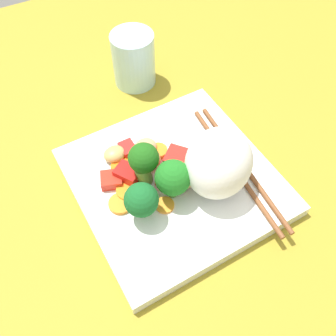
{
  "coord_description": "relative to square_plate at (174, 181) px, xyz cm",
  "views": [
    {
      "loc": [
        -25.56,
        14.36,
        44.64
      ],
      "look_at": [
        0.5,
        0.7,
        3.88
      ],
      "focal_mm": 41.0,
      "sensor_mm": 36.0,
      "label": 1
    }
  ],
  "objects": [
    {
      "name": "ground_plane",
      "position": [
        0.0,
        0.0,
        -1.94
      ],
      "size": [
        110.0,
        110.0,
        2.0
      ],
      "primitive_type": "cube",
      "color": "olive"
    },
    {
      "name": "square_plate",
      "position": [
        0.0,
        0.0,
        0.0
      ],
      "size": [
        26.58,
        26.58,
        1.88
      ],
      "primitive_type": "cube",
      "rotation": [
        0.0,
        0.0,
        0.04
      ],
      "color": "white",
      "rests_on": "ground_plane"
    },
    {
      "name": "rice_mound",
      "position": [
        -3.29,
        -4.43,
        5.37
      ],
      "size": [
        12.33,
        12.56,
        8.86
      ],
      "primitive_type": "ellipsoid",
      "rotation": [
        0.0,
        0.0,
        2.2
      ],
      "color": "white",
      "rests_on": "square_plate"
    },
    {
      "name": "broccoli_floret_0",
      "position": [
        1.49,
        3.66,
        5.14
      ],
      "size": [
        3.98,
        3.98,
        6.85
      ],
      "color": "#5A9341",
      "rests_on": "square_plate"
    },
    {
      "name": "broccoli_floret_1",
      "position": [
        -3.19,
        6.23,
        4.45
      ],
      "size": [
        4.28,
        4.28,
        5.81
      ],
      "color": "#569948",
      "rests_on": "square_plate"
    },
    {
      "name": "broccoli_floret_2",
      "position": [
        -2.31,
        1.5,
        4.81
      ],
      "size": [
        4.59,
        4.59,
        6.29
      ],
      "color": "#58A23D",
      "rests_on": "square_plate"
    },
    {
      "name": "carrot_slice_0",
      "position": [
        0.66,
        6.52,
        1.34
      ],
      "size": [
        3.54,
        3.54,
        0.8
      ],
      "primitive_type": "cylinder",
      "rotation": [
        0.0,
        0.0,
        1.72
      ],
      "color": "orange",
      "rests_on": "square_plate"
    },
    {
      "name": "carrot_slice_1",
      "position": [
        -0.84,
        5.05,
        1.3
      ],
      "size": [
        2.61,
        2.61,
        0.72
      ],
      "primitive_type": "cylinder",
      "rotation": [
        0.0,
        0.0,
        4.81
      ],
      "color": "orange",
      "rests_on": "square_plate"
    },
    {
      "name": "carrot_slice_2",
      "position": [
        4.61,
        5.62,
        1.25
      ],
      "size": [
        4.1,
        4.1,
        0.63
      ],
      "primitive_type": "cylinder",
      "rotation": [
        0.0,
        0.0,
        5.11
      ],
      "color": "orange",
      "rests_on": "square_plate"
    },
    {
      "name": "carrot_slice_3",
      "position": [
        -3.38,
        3.18,
        1.16
      ],
      "size": [
        3.32,
        3.32,
        0.43
      ],
      "primitive_type": "cylinder",
      "rotation": [
        0.0,
        0.0,
        2.13
      ],
      "color": "orange",
      "rests_on": "square_plate"
    },
    {
      "name": "carrot_slice_4",
      "position": [
        4.77,
        -0.41,
        1.33
      ],
      "size": [
        3.36,
        3.36,
        0.77
      ],
      "primitive_type": "cylinder",
      "rotation": [
        0.0,
        0.0,
        4.31
      ],
      "color": "orange",
      "rests_on": "square_plate"
    },
    {
      "name": "carrot_slice_5",
      "position": [
        -0.57,
        8.16,
        1.22
      ],
      "size": [
        4.35,
        4.35,
        0.56
      ],
      "primitive_type": "cylinder",
      "rotation": [
        0.0,
        0.0,
        0.81
      ],
      "color": "orange",
      "rests_on": "square_plate"
    },
    {
      "name": "pepper_chunk_0",
      "position": [
        1.82,
        -1.32,
        2.03
      ],
      "size": [
        4.29,
        4.31,
        2.18
      ],
      "primitive_type": "cube",
      "rotation": [
        0.0,
        0.0,
        2.3
      ],
      "color": "red",
      "rests_on": "square_plate"
    },
    {
      "name": "pepper_chunk_1",
      "position": [
        3.09,
        7.8,
        1.64
      ],
      "size": [
        3.3,
        3.45,
        1.39
      ],
      "primitive_type": "cube",
      "rotation": [
        0.0,
        0.0,
        1.23
      ],
      "color": "red",
      "rests_on": "square_plate"
    },
    {
      "name": "pepper_chunk_2",
      "position": [
        0.32,
        1.29,
        1.63
      ],
      "size": [
        3.17,
        3.23,
        1.37
      ],
      "primitive_type": "cube",
      "rotation": [
        0.0,
        0.0,
        2.23
      ],
      "color": "red",
      "rests_on": "square_plate"
    },
    {
      "name": "pepper_chunk_3",
      "position": [
        2.56,
        5.6,
        2.04
      ],
      "size": [
        4.04,
        3.84,
        2.2
      ],
      "primitive_type": "cube",
      "rotation": [
        0.0,
        0.0,
        3.73
      ],
      "color": "red",
      "rests_on": "square_plate"
    },
    {
      "name": "pepper_chunk_4",
      "position": [
        6.86,
        3.73,
        1.62
      ],
      "size": [
        2.59,
        2.11,
        1.36
      ],
      "primitive_type": "cube",
      "rotation": [
        0.0,
        0.0,
        0.04
      ],
      "color": "red",
      "rests_on": "square_plate"
    },
    {
      "name": "chicken_piece_0",
      "position": [
        6.75,
        5.77,
        1.83
      ],
      "size": [
        2.9,
        3.3,
        1.77
      ],
      "primitive_type": "ellipsoid",
      "rotation": [
        0.0,
        0.0,
        4.77
      ],
      "color": "tan",
      "rests_on": "square_plate"
    },
    {
      "name": "chicken_piece_1",
      "position": [
        3.76,
        1.97,
        2.04
      ],
      "size": [
        3.9,
        3.69,
        2.19
      ],
      "primitive_type": "ellipsoid",
      "rotation": [
        0.0,
        0.0,
        3.28
      ],
      "color": "tan",
      "rests_on": "square_plate"
    },
    {
      "name": "chicken_piece_2",
      "position": [
        -1.43,
        -1.01,
        2.09
      ],
      "size": [
        4.32,
        4.33,
        2.3
      ],
      "primitive_type": "ellipsoid",
      "rotation": [
        0.0,
        0.0,
        5.49
      ],
      "color": "tan",
      "rests_on": "square_plate"
    },
    {
      "name": "chicken_piece_3",
      "position": [
        5.75,
        1.59,
        1.91
      ],
      "size": [
        3.98,
        4.28,
        1.94
      ],
      "primitive_type": "ellipsoid",
      "rotation": [
        0.0,
        0.0,
        1.88
      ],
      "color": "tan",
      "rests_on": "square_plate"
    },
    {
      "name": "chopstick_pair",
      "position": [
        -2.72,
        -8.6,
        1.27
      ],
      "size": [
        23.03,
        3.23,
        0.66
      ],
      "rotation": [
        0.0,
        0.0,
        6.23
      ],
      "color": "brown",
      "rests_on": "square_plate"
    },
    {
      "name": "drinking_glass",
      "position": [
        22.06,
        -4.27,
        3.54
      ],
      "size": [
        6.94,
        6.94,
        8.96
      ],
      "primitive_type": "cylinder",
      "color": "#B0DBE5",
      "rests_on": "ground_plane"
    }
  ]
}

